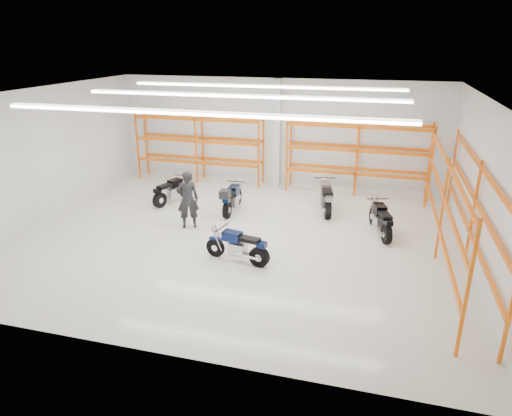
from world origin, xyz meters
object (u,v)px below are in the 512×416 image
(motorcycle_back_d, at_px, (381,221))
(structural_column, at_px, (277,133))
(motorcycle_main, at_px, (240,247))
(motorcycle_back_b, at_px, (231,199))
(standing_man, at_px, (188,199))
(motorcycle_back_a, at_px, (171,192))
(motorcycle_back_c, at_px, (326,198))

(motorcycle_back_d, distance_m, structural_column, 6.57)
(motorcycle_main, xyz_separation_m, structural_column, (-0.66, 7.51, 1.79))
(motorcycle_main, xyz_separation_m, motorcycle_back_b, (-1.47, 3.71, 0.06))
(standing_man, distance_m, structural_column, 5.91)
(motorcycle_back_a, distance_m, motorcycle_back_b, 2.60)
(motorcycle_main, relative_size, standing_man, 1.01)
(motorcycle_back_b, relative_size, standing_man, 1.08)
(motorcycle_back_b, distance_m, motorcycle_back_d, 5.34)
(motorcycle_main, height_order, motorcycle_back_c, motorcycle_back_c)
(motorcycle_back_b, bearing_deg, standing_man, -119.53)
(motorcycle_back_c, relative_size, standing_man, 1.14)
(motorcycle_back_a, relative_size, motorcycle_back_c, 0.86)
(motorcycle_main, distance_m, motorcycle_back_d, 4.90)
(motorcycle_back_a, bearing_deg, motorcycle_back_c, 6.15)
(motorcycle_back_a, relative_size, motorcycle_back_d, 0.93)
(motorcycle_back_d, bearing_deg, motorcycle_back_c, 139.90)
(motorcycle_back_a, bearing_deg, motorcycle_back_b, -8.37)
(motorcycle_back_c, bearing_deg, motorcycle_main, -111.42)
(motorcycle_main, xyz_separation_m, motorcycle_back_c, (1.85, 4.72, 0.06))
(motorcycle_back_a, relative_size, structural_column, 0.43)
(motorcycle_back_b, bearing_deg, motorcycle_back_c, 16.99)
(motorcycle_back_a, distance_m, motorcycle_back_d, 7.95)
(structural_column, bearing_deg, standing_man, -107.83)
(motorcycle_back_b, xyz_separation_m, motorcycle_back_d, (5.30, -0.65, -0.04))
(motorcycle_back_b, relative_size, structural_column, 0.48)
(motorcycle_back_b, xyz_separation_m, structural_column, (0.81, 3.81, 1.72))
(motorcycle_back_c, bearing_deg, motorcycle_back_a, -173.85)
(motorcycle_back_c, height_order, structural_column, structural_column)
(motorcycle_back_c, bearing_deg, structural_column, 131.92)
(motorcycle_back_d, bearing_deg, motorcycle_main, -141.48)
(motorcycle_back_c, xyz_separation_m, motorcycle_back_d, (1.98, -1.67, -0.04))
(standing_man, relative_size, structural_column, 0.44)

